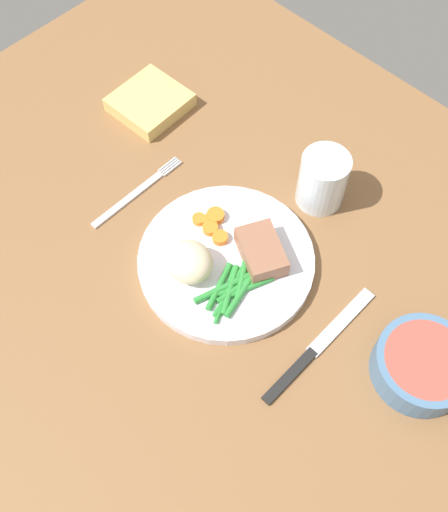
{
  "coord_description": "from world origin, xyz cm",
  "views": [
    {
      "loc": [
        23.52,
        -28.42,
        73.49
      ],
      "look_at": [
        -3.85,
        -0.41,
        4.6
      ],
      "focal_mm": 42.14,
      "sensor_mm": 36.0,
      "label": 1
    }
  ],
  "objects_px": {
    "meat_portion": "(261,251)",
    "fork": "(137,192)",
    "dinner_plate": "(224,263)",
    "water_glass": "(322,182)",
    "napkin": "(150,102)",
    "salad_bowl": "(423,364)",
    "knife": "(317,347)"
  },
  "relations": [
    {
      "from": "knife",
      "to": "water_glass",
      "type": "height_order",
      "value": "water_glass"
    },
    {
      "from": "salad_bowl",
      "to": "napkin",
      "type": "height_order",
      "value": "salad_bowl"
    },
    {
      "from": "knife",
      "to": "salad_bowl",
      "type": "relative_size",
      "value": 1.73
    },
    {
      "from": "dinner_plate",
      "to": "fork",
      "type": "height_order",
      "value": "dinner_plate"
    },
    {
      "from": "meat_portion",
      "to": "water_glass",
      "type": "bearing_deg",
      "value": 95.16
    },
    {
      "from": "salad_bowl",
      "to": "fork",
      "type": "bearing_deg",
      "value": -172.09
    },
    {
      "from": "napkin",
      "to": "fork",
      "type": "bearing_deg",
      "value": -49.09
    },
    {
      "from": "meat_portion",
      "to": "napkin",
      "type": "xyz_separation_m",
      "value": [
        -0.32,
        0.09,
        -0.02
      ]
    },
    {
      "from": "napkin",
      "to": "salad_bowl",
      "type": "bearing_deg",
      "value": -6.53
    },
    {
      "from": "dinner_plate",
      "to": "fork",
      "type": "xyz_separation_m",
      "value": [
        -0.17,
        -0.0,
        -0.01
      ]
    },
    {
      "from": "meat_portion",
      "to": "fork",
      "type": "bearing_deg",
      "value": -169.04
    },
    {
      "from": "fork",
      "to": "dinner_plate",
      "type": "bearing_deg",
      "value": -3.12
    },
    {
      "from": "meat_portion",
      "to": "fork",
      "type": "xyz_separation_m",
      "value": [
        -0.21,
        -0.04,
        -0.03
      ]
    },
    {
      "from": "knife",
      "to": "napkin",
      "type": "relative_size",
      "value": 1.93
    },
    {
      "from": "fork",
      "to": "water_glass",
      "type": "bearing_deg",
      "value": 38.61
    },
    {
      "from": "meat_portion",
      "to": "salad_bowl",
      "type": "relative_size",
      "value": 0.64
    },
    {
      "from": "water_glass",
      "to": "napkin",
      "type": "height_order",
      "value": "water_glass"
    },
    {
      "from": "meat_portion",
      "to": "napkin",
      "type": "distance_m",
      "value": 0.33
    },
    {
      "from": "dinner_plate",
      "to": "salad_bowl",
      "type": "height_order",
      "value": "salad_bowl"
    },
    {
      "from": "dinner_plate",
      "to": "salad_bowl",
      "type": "distance_m",
      "value": 0.28
    },
    {
      "from": "dinner_plate",
      "to": "napkin",
      "type": "bearing_deg",
      "value": 156.46
    },
    {
      "from": "dinner_plate",
      "to": "fork",
      "type": "relative_size",
      "value": 1.43
    },
    {
      "from": "fork",
      "to": "water_glass",
      "type": "xyz_separation_m",
      "value": [
        0.19,
        0.18,
        0.03
      ]
    },
    {
      "from": "knife",
      "to": "salad_bowl",
      "type": "bearing_deg",
      "value": 25.72
    },
    {
      "from": "meat_portion",
      "to": "water_glass",
      "type": "relative_size",
      "value": 0.89
    },
    {
      "from": "water_glass",
      "to": "napkin",
      "type": "distance_m",
      "value": 0.31
    },
    {
      "from": "dinner_plate",
      "to": "water_glass",
      "type": "height_order",
      "value": "water_glass"
    },
    {
      "from": "salad_bowl",
      "to": "napkin",
      "type": "bearing_deg",
      "value": 173.47
    },
    {
      "from": "dinner_plate",
      "to": "water_glass",
      "type": "xyz_separation_m",
      "value": [
        0.02,
        0.18,
        0.03
      ]
    },
    {
      "from": "dinner_plate",
      "to": "knife",
      "type": "relative_size",
      "value": 1.16
    },
    {
      "from": "meat_portion",
      "to": "fork",
      "type": "height_order",
      "value": "meat_portion"
    },
    {
      "from": "dinner_plate",
      "to": "napkin",
      "type": "distance_m",
      "value": 0.31
    }
  ]
}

